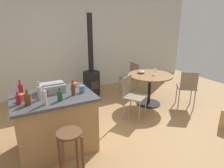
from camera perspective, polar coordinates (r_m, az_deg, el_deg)
The scene contains 22 objects.
ground_plane at distance 3.58m, azimuth 2.29°, elevation -14.77°, with size 8.80×8.80×0.00m, color #A37A4C.
back_wall at distance 5.51m, azimuth -12.14°, elevation 11.71°, with size 8.00×0.10×2.70m, color beige.
kitchen_island at distance 3.17m, azimuth -16.21°, elevation -10.80°, with size 1.16×0.85×0.89m.
wooden_stool at distance 2.55m, azimuth -12.18°, elevation -17.40°, with size 0.31×0.31×0.68m.
dining_table at distance 4.65m, azimuth 11.02°, elevation 0.70°, with size 1.03×1.03×0.74m.
folding_chair_near at distance 4.71m, azimuth 21.18°, elevation -0.57°, with size 0.56×0.56×0.88m.
folding_chair_far at distance 5.28m, azimuth 5.53°, elevation 2.33°, with size 0.43×0.43×0.85m.
folding_chair_left at distance 3.94m, azimuth 5.90°, elevation -2.93°, with size 0.55×0.55×0.88m.
wood_stove at distance 5.10m, azimuth -6.02°, elevation 1.86°, with size 0.44×0.45×2.11m.
toolbox at distance 3.12m, azimuth -17.26°, elevation -1.01°, with size 0.38×0.27×0.15m.
bottle_0 at distance 2.83m, azimuth -25.81°, elevation -4.05°, with size 0.06×0.06×0.18m.
bottle_1 at distance 3.13m, azimuth -25.17°, elevation -1.47°, with size 0.07×0.07×0.24m.
bottle_2 at distance 2.87m, azimuth -20.47°, elevation -2.39°, with size 0.06×0.06×0.26m.
bottle_3 at distance 2.75m, azimuth -23.50°, elevation -4.04°, with size 0.08×0.08×0.21m.
bottle_4 at distance 2.75m, azimuth -15.03°, elevation -3.27°, with size 0.07×0.07×0.19m.
bottle_5 at distance 2.90m, azimuth -11.32°, elevation -1.55°, with size 0.06×0.06×0.23m.
bottle_6 at distance 2.68m, azimuth -19.18°, elevation -3.64°, with size 0.06×0.06×0.27m.
cup_0 at distance 3.23m, azimuth -10.84°, elevation -0.32°, with size 0.11×0.07×0.08m.
cup_1 at distance 3.00m, azimuth -8.73°, elevation -1.43°, with size 0.12×0.09×0.11m.
cup_2 at distance 2.94m, azimuth -24.82°, elevation -3.54°, with size 0.11×0.08×0.10m.
wine_glass at distance 4.59m, azimuth 12.53°, elevation 3.97°, with size 0.07×0.07×0.14m.
serving_bowl at distance 4.66m, azimuth 8.56°, elevation 3.55°, with size 0.18×0.18×0.07m, color tan.
Camera 1 is at (-1.54, -2.57, 1.96)m, focal length 31.19 mm.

